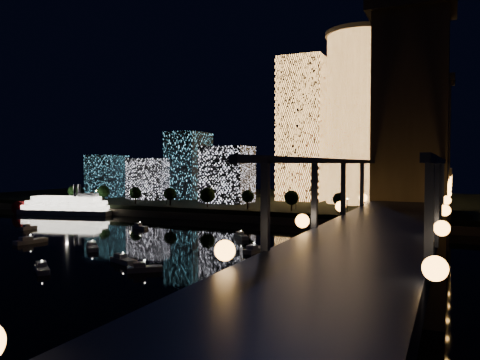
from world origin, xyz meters
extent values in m
plane|color=black|center=(0.00, 0.00, 0.00)|extent=(520.00, 520.00, 0.00)
cube|color=black|center=(0.00, 160.00, 2.50)|extent=(420.00, 160.00, 5.00)
cube|color=#6B5E4C|center=(0.00, 82.00, 1.50)|extent=(420.00, 6.00, 3.00)
cylinder|color=#FFA951|center=(28.61, 138.47, 46.48)|extent=(32.00, 32.00, 82.97)
cylinder|color=#6B5E4C|center=(28.61, 138.47, 88.97)|extent=(34.00, 34.00, 2.00)
cube|color=#FFA951|center=(-2.79, 146.75, 43.29)|extent=(24.07, 24.07, 76.58)
cube|color=silver|center=(-33.11, 114.99, 19.30)|extent=(23.24, 19.66, 28.60)
cube|color=#5DD4FF|center=(-66.33, 132.60, 23.82)|extent=(18.82, 24.47, 37.65)
cube|color=silver|center=(-82.62, 120.86, 16.37)|extent=(22.74, 20.68, 22.74)
cube|color=#5DD4FF|center=(-115.93, 121.29, 17.43)|extent=(17.76, 19.53, 24.86)
cube|color=#18224F|center=(65.00, 0.00, 18.00)|extent=(10.00, 260.00, 2.00)
cube|color=#6B5E4C|center=(65.00, 50.00, 24.00)|extent=(11.00, 9.00, 48.00)
cube|color=#6B5E4C|center=(65.00, -20.00, 24.00)|extent=(11.00, 9.00, 48.00)
cube|color=#6B5E4C|center=(65.00, 50.00, 49.00)|extent=(13.00, 11.00, 2.00)
cube|color=#6B5E4C|center=(65.00, -20.00, 49.00)|extent=(13.00, 11.00, 2.00)
cube|color=#18224F|center=(60.00, 0.00, 25.00)|extent=(0.50, 150.00, 0.50)
cube|color=#18224F|center=(70.00, 0.00, 25.00)|extent=(0.50, 150.00, 0.50)
cube|color=#6B5E4C|center=(65.00, 100.00, 11.50)|extent=(12.00, 40.00, 23.00)
cube|color=#18224F|center=(60.00, -60.00, 21.50)|extent=(0.50, 0.50, 7.00)
cube|color=#18224F|center=(60.00, -36.00, 21.50)|extent=(0.50, 0.50, 7.00)
cube|color=#18224F|center=(60.00, -12.00, 21.50)|extent=(0.50, 0.50, 7.00)
cube|color=#18224F|center=(60.00, 12.00, 21.50)|extent=(0.50, 0.50, 7.00)
cube|color=#18224F|center=(60.00, 36.00, 21.50)|extent=(0.50, 0.50, 7.00)
cube|color=#18224F|center=(60.00, 60.00, 21.50)|extent=(0.50, 0.50, 7.00)
sphere|color=orange|center=(59.50, -45.00, 19.80)|extent=(1.20, 1.20, 1.20)
sphere|color=orange|center=(59.50, 0.00, 19.80)|extent=(1.20, 1.20, 1.20)
sphere|color=orange|center=(59.50, 45.00, 19.80)|extent=(1.20, 1.20, 1.20)
sphere|color=orange|center=(59.50, 90.00, 19.80)|extent=(1.20, 1.20, 1.20)
cube|color=silver|center=(-99.86, 72.81, 1.18)|extent=(48.28, 20.98, 2.35)
cube|color=white|center=(-99.86, 72.81, 3.43)|extent=(44.24, 19.15, 2.16)
cube|color=white|center=(-99.86, 72.81, 5.59)|extent=(40.19, 17.32, 2.16)
cube|color=white|center=(-99.86, 72.81, 7.74)|extent=(34.24, 15.06, 2.16)
cube|color=silver|center=(-88.39, 75.43, 9.61)|extent=(8.95, 7.48, 1.76)
cylinder|color=black|center=(-93.69, 72.21, 11.76)|extent=(1.37, 1.37, 5.88)
cylinder|color=black|center=(-94.56, 76.03, 11.76)|extent=(1.37, 1.37, 5.88)
cylinder|color=maroon|center=(-122.80, 67.58, 2.94)|extent=(8.65, 10.13, 6.86)
cube|color=silver|center=(-13.76, -21.08, 0.60)|extent=(8.03, 6.92, 1.20)
cube|color=silver|center=(-14.73, -20.35, 1.70)|extent=(3.53, 3.38, 1.00)
sphere|color=white|center=(-13.76, -21.08, 2.60)|extent=(0.36, 0.36, 0.36)
cube|color=silver|center=(-47.93, 5.88, 0.60)|extent=(5.23, 10.35, 1.20)
cube|color=silver|center=(-48.25, 4.43, 1.70)|extent=(3.26, 3.94, 1.00)
sphere|color=white|center=(-47.93, 5.88, 2.60)|extent=(0.36, 0.36, 0.36)
cube|color=silver|center=(7.88, 41.27, 0.60)|extent=(7.15, 7.15, 1.20)
cube|color=silver|center=(7.07, 42.08, 1.70)|extent=(3.30, 3.31, 1.00)
sphere|color=white|center=(7.88, 41.27, 2.60)|extent=(0.36, 0.36, 0.36)
cube|color=silver|center=(44.42, -1.76, 0.60)|extent=(7.08, 4.73, 1.20)
cube|color=silver|center=(43.49, -2.17, 1.70)|extent=(2.88, 2.57, 1.00)
sphere|color=white|center=(44.42, -1.76, 2.60)|extent=(0.36, 0.36, 0.36)
cube|color=silver|center=(7.31, -11.00, 0.60)|extent=(7.72, 6.96, 1.20)
cube|color=silver|center=(6.40, -11.75, 1.70)|extent=(3.44, 3.34, 1.00)
sphere|color=white|center=(7.31, -11.00, 2.60)|extent=(0.36, 0.36, 0.36)
cube|color=silver|center=(-22.76, 5.23, 0.60)|extent=(8.34, 8.14, 1.20)
cube|color=silver|center=(-23.72, 6.14, 1.70)|extent=(3.82, 3.80, 1.00)
sphere|color=white|center=(-22.76, 5.23, 2.60)|extent=(0.36, 0.36, 0.36)
cube|color=silver|center=(54.55, 12.75, 0.60)|extent=(9.66, 7.68, 1.20)
cube|color=silver|center=(53.34, 11.98, 1.70)|extent=(4.14, 3.88, 1.00)
sphere|color=white|center=(54.55, 12.75, 2.60)|extent=(0.36, 0.36, 0.36)
cube|color=silver|center=(-73.33, 27.42, 0.60)|extent=(2.35, 6.35, 1.20)
cube|color=silver|center=(-73.38, 26.48, 1.70)|extent=(1.75, 2.27, 1.00)
sphere|color=white|center=(-73.33, 27.42, 2.60)|extent=(0.36, 0.36, 0.36)
cube|color=silver|center=(21.05, 21.04, 0.60)|extent=(3.45, 8.55, 1.20)
cube|color=silver|center=(20.93, 19.80, 1.70)|extent=(2.44, 3.11, 1.00)
sphere|color=white|center=(21.05, 21.04, 2.60)|extent=(0.36, 0.36, 0.36)
cube|color=silver|center=(-36.33, 46.17, 0.60)|extent=(7.26, 3.78, 1.20)
cube|color=silver|center=(-37.34, 46.41, 1.70)|extent=(2.78, 2.32, 1.00)
sphere|color=white|center=(-36.33, 46.17, 2.60)|extent=(0.36, 0.36, 0.36)
cube|color=silver|center=(40.24, 28.82, 0.60)|extent=(7.60, 7.60, 1.20)
cube|color=silver|center=(39.38, 27.95, 1.70)|extent=(3.51, 3.51, 1.00)
sphere|color=white|center=(40.24, 28.82, 2.60)|extent=(0.36, 0.36, 0.36)
cube|color=silver|center=(-3.08, -5.67, 0.60)|extent=(8.65, 5.28, 1.20)
cube|color=silver|center=(-4.24, -5.25, 1.70)|extent=(3.44, 2.99, 1.00)
sphere|color=white|center=(-3.08, -5.67, 2.60)|extent=(0.36, 0.36, 0.36)
cylinder|color=black|center=(-110.00, 88.00, 7.00)|extent=(0.70, 0.70, 4.00)
sphere|color=black|center=(-110.00, 88.00, 10.50)|extent=(5.78, 5.78, 5.78)
cylinder|color=black|center=(-90.00, 88.00, 7.00)|extent=(0.70, 0.70, 4.00)
sphere|color=black|center=(-90.00, 88.00, 10.50)|extent=(6.27, 6.27, 6.27)
cylinder|color=black|center=(-70.00, 88.00, 7.00)|extent=(0.70, 0.70, 4.00)
sphere|color=black|center=(-70.00, 88.00, 10.50)|extent=(5.71, 5.71, 5.71)
cylinder|color=black|center=(-50.00, 88.00, 7.00)|extent=(0.70, 0.70, 4.00)
sphere|color=black|center=(-50.00, 88.00, 10.50)|extent=(6.01, 6.01, 6.01)
cylinder|color=black|center=(-30.00, 88.00, 7.00)|extent=(0.70, 0.70, 4.00)
sphere|color=black|center=(-30.00, 88.00, 10.50)|extent=(6.89, 6.89, 6.89)
cylinder|color=black|center=(-10.00, 88.00, 7.00)|extent=(0.70, 0.70, 4.00)
sphere|color=black|center=(-10.00, 88.00, 10.50)|extent=(5.51, 5.51, 5.51)
cylinder|color=black|center=(10.00, 88.00, 7.00)|extent=(0.70, 0.70, 4.00)
sphere|color=black|center=(10.00, 88.00, 10.50)|extent=(6.15, 6.15, 6.15)
cylinder|color=black|center=(30.00, 88.00, 7.00)|extent=(0.70, 0.70, 4.00)
sphere|color=black|center=(30.00, 88.00, 10.50)|extent=(5.31, 5.31, 5.31)
cylinder|color=black|center=(50.00, 88.00, 7.00)|extent=(0.70, 0.70, 4.00)
sphere|color=black|center=(50.00, 88.00, 10.50)|extent=(5.47, 5.47, 5.47)
cylinder|color=black|center=(-100.00, 94.00, 7.50)|extent=(0.24, 0.24, 5.00)
sphere|color=#FFCC7F|center=(-100.00, 94.00, 10.30)|extent=(0.70, 0.70, 0.70)
cylinder|color=black|center=(-78.00, 94.00, 7.50)|extent=(0.24, 0.24, 5.00)
sphere|color=#FFCC7F|center=(-78.00, 94.00, 10.30)|extent=(0.70, 0.70, 0.70)
cylinder|color=black|center=(-56.00, 94.00, 7.50)|extent=(0.24, 0.24, 5.00)
sphere|color=#FFCC7F|center=(-56.00, 94.00, 10.30)|extent=(0.70, 0.70, 0.70)
cylinder|color=black|center=(-34.00, 94.00, 7.50)|extent=(0.24, 0.24, 5.00)
sphere|color=#FFCC7F|center=(-34.00, 94.00, 10.30)|extent=(0.70, 0.70, 0.70)
cylinder|color=black|center=(-12.00, 94.00, 7.50)|extent=(0.24, 0.24, 5.00)
sphere|color=#FFCC7F|center=(-12.00, 94.00, 10.30)|extent=(0.70, 0.70, 0.70)
cylinder|color=black|center=(10.00, 94.00, 7.50)|extent=(0.24, 0.24, 5.00)
sphere|color=#FFCC7F|center=(10.00, 94.00, 10.30)|extent=(0.70, 0.70, 0.70)
cylinder|color=black|center=(32.00, 94.00, 7.50)|extent=(0.24, 0.24, 5.00)
sphere|color=#FFCC7F|center=(32.00, 94.00, 10.30)|extent=(0.70, 0.70, 0.70)
camera|label=1|loc=(71.17, -98.57, 24.71)|focal=35.00mm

